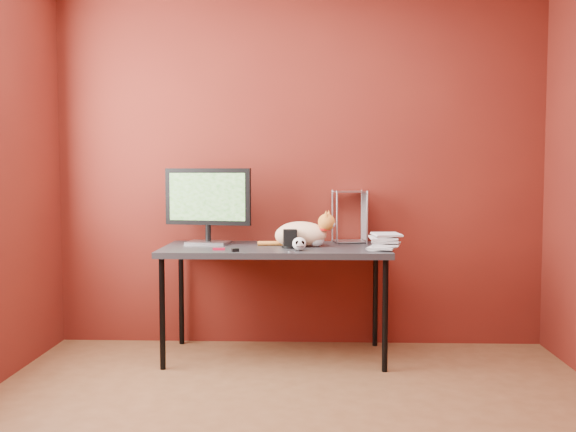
{
  "coord_description": "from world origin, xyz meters",
  "views": [
    {
      "loc": [
        0.08,
        -2.89,
        1.25
      ],
      "look_at": [
        -0.06,
        1.15,
        0.97
      ],
      "focal_mm": 40.0,
      "sensor_mm": 36.0,
      "label": 1
    }
  ],
  "objects_px": {
    "skull_mug": "(299,244)",
    "speaker": "(290,239)",
    "cat": "(302,233)",
    "monitor": "(208,202)",
    "book_stack": "(372,159)",
    "desk": "(276,254)"
  },
  "relations": [
    {
      "from": "monitor",
      "to": "speaker",
      "type": "relative_size",
      "value": 4.95
    },
    {
      "from": "monitor",
      "to": "cat",
      "type": "height_order",
      "value": "monitor"
    },
    {
      "from": "speaker",
      "to": "book_stack",
      "type": "bearing_deg",
      "value": -9.65
    },
    {
      "from": "speaker",
      "to": "cat",
      "type": "bearing_deg",
      "value": 47.53
    },
    {
      "from": "skull_mug",
      "to": "speaker",
      "type": "bearing_deg",
      "value": 105.85
    },
    {
      "from": "book_stack",
      "to": "monitor",
      "type": "bearing_deg",
      "value": 169.32
    },
    {
      "from": "desk",
      "to": "book_stack",
      "type": "height_order",
      "value": "book_stack"
    },
    {
      "from": "book_stack",
      "to": "skull_mug",
      "type": "bearing_deg",
      "value": -165.76
    },
    {
      "from": "skull_mug",
      "to": "speaker",
      "type": "distance_m",
      "value": 0.16
    },
    {
      "from": "monitor",
      "to": "speaker",
      "type": "height_order",
      "value": "monitor"
    },
    {
      "from": "desk",
      "to": "cat",
      "type": "height_order",
      "value": "cat"
    },
    {
      "from": "desk",
      "to": "monitor",
      "type": "height_order",
      "value": "monitor"
    },
    {
      "from": "skull_mug",
      "to": "book_stack",
      "type": "xyz_separation_m",
      "value": [
        0.47,
        0.12,
        0.53
      ]
    },
    {
      "from": "speaker",
      "to": "desk",
      "type": "bearing_deg",
      "value": 138.62
    },
    {
      "from": "desk",
      "to": "speaker",
      "type": "bearing_deg",
      "value": -34.66
    },
    {
      "from": "speaker",
      "to": "book_stack",
      "type": "height_order",
      "value": "book_stack"
    },
    {
      "from": "desk",
      "to": "book_stack",
      "type": "distance_m",
      "value": 0.9
    },
    {
      "from": "monitor",
      "to": "book_stack",
      "type": "height_order",
      "value": "book_stack"
    },
    {
      "from": "desk",
      "to": "speaker",
      "type": "distance_m",
      "value": 0.16
    },
    {
      "from": "cat",
      "to": "skull_mug",
      "type": "relative_size",
      "value": 5.88
    },
    {
      "from": "monitor",
      "to": "book_stack",
      "type": "distance_m",
      "value": 1.16
    },
    {
      "from": "cat",
      "to": "book_stack",
      "type": "distance_m",
      "value": 0.68
    }
  ]
}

